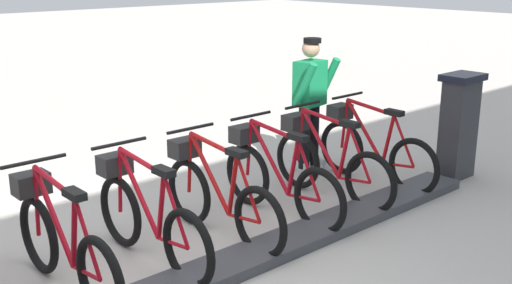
{
  "coord_description": "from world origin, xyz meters",
  "views": [
    {
      "loc": [
        -3.74,
        2.46,
        2.53
      ],
      "look_at": [
        0.5,
        -1.35,
        0.9
      ],
      "focal_mm": 43.88,
      "sensor_mm": 36.0,
      "label": 1
    }
  ],
  "objects_px": {
    "payment_kiosk": "(459,124)",
    "bike_docked_2": "(276,177)",
    "bike_docked_4": "(147,216)",
    "bike_docked_1": "(327,161)",
    "worker_near_rack": "(310,98)",
    "bike_docked_0": "(371,148)",
    "bike_docked_3": "(217,195)",
    "bike_docked_5": "(62,242)"
  },
  "relations": [
    {
      "from": "bike_docked_3",
      "to": "bike_docked_5",
      "type": "xyz_separation_m",
      "value": [
        0.0,
        1.56,
        0.0
      ]
    },
    {
      "from": "bike_docked_5",
      "to": "worker_near_rack",
      "type": "relative_size",
      "value": 1.04
    },
    {
      "from": "bike_docked_1",
      "to": "worker_near_rack",
      "type": "xyz_separation_m",
      "value": [
        0.88,
        -0.64,
        0.48
      ]
    },
    {
      "from": "bike_docked_0",
      "to": "bike_docked_4",
      "type": "xyz_separation_m",
      "value": [
        0.0,
        3.11,
        0.0
      ]
    },
    {
      "from": "payment_kiosk",
      "to": "bike_docked_4",
      "type": "relative_size",
      "value": 0.74
    },
    {
      "from": "bike_docked_0",
      "to": "bike_docked_1",
      "type": "height_order",
      "value": "same"
    },
    {
      "from": "bike_docked_4",
      "to": "bike_docked_5",
      "type": "relative_size",
      "value": 1.0
    },
    {
      "from": "bike_docked_5",
      "to": "payment_kiosk",
      "type": "bearing_deg",
      "value": -96.76
    },
    {
      "from": "payment_kiosk",
      "to": "bike_docked_2",
      "type": "height_order",
      "value": "payment_kiosk"
    },
    {
      "from": "bike_docked_1",
      "to": "bike_docked_4",
      "type": "height_order",
      "value": "same"
    },
    {
      "from": "payment_kiosk",
      "to": "bike_docked_3",
      "type": "xyz_separation_m",
      "value": [
        0.57,
        3.27,
        -0.24
      ]
    },
    {
      "from": "worker_near_rack",
      "to": "bike_docked_3",
      "type": "bearing_deg",
      "value": 111.76
    },
    {
      "from": "payment_kiosk",
      "to": "bike_docked_4",
      "type": "distance_m",
      "value": 4.09
    },
    {
      "from": "worker_near_rack",
      "to": "bike_docked_5",
      "type": "bearing_deg",
      "value": 103.16
    },
    {
      "from": "bike_docked_2",
      "to": "bike_docked_0",
      "type": "bearing_deg",
      "value": -90.0
    },
    {
      "from": "bike_docked_2",
      "to": "bike_docked_5",
      "type": "xyz_separation_m",
      "value": [
        0.0,
        2.33,
        0.0
      ]
    },
    {
      "from": "payment_kiosk",
      "to": "bike_docked_5",
      "type": "distance_m",
      "value": 4.87
    },
    {
      "from": "bike_docked_5",
      "to": "worker_near_rack",
      "type": "xyz_separation_m",
      "value": [
        0.88,
        -3.75,
        0.48
      ]
    },
    {
      "from": "bike_docked_0",
      "to": "bike_docked_3",
      "type": "bearing_deg",
      "value": 90.0
    },
    {
      "from": "payment_kiosk",
      "to": "bike_docked_2",
      "type": "xyz_separation_m",
      "value": [
        0.57,
        2.49,
        -0.24
      ]
    },
    {
      "from": "bike_docked_2",
      "to": "bike_docked_5",
      "type": "bearing_deg",
      "value": 90.0
    },
    {
      "from": "payment_kiosk",
      "to": "bike_docked_1",
      "type": "bearing_deg",
      "value": 71.55
    },
    {
      "from": "bike_docked_1",
      "to": "bike_docked_3",
      "type": "distance_m",
      "value": 1.56
    },
    {
      "from": "bike_docked_2",
      "to": "bike_docked_3",
      "type": "relative_size",
      "value": 1.0
    },
    {
      "from": "bike_docked_4",
      "to": "worker_near_rack",
      "type": "relative_size",
      "value": 1.04
    },
    {
      "from": "bike_docked_1",
      "to": "payment_kiosk",
      "type": "bearing_deg",
      "value": -108.45
    },
    {
      "from": "bike_docked_0",
      "to": "bike_docked_3",
      "type": "relative_size",
      "value": 1.0
    },
    {
      "from": "payment_kiosk",
      "to": "bike_docked_5",
      "type": "xyz_separation_m",
      "value": [
        0.57,
        4.83,
        -0.24
      ]
    },
    {
      "from": "bike_docked_1",
      "to": "bike_docked_4",
      "type": "xyz_separation_m",
      "value": [
        0.0,
        2.33,
        0.0
      ]
    },
    {
      "from": "bike_docked_1",
      "to": "bike_docked_4",
      "type": "bearing_deg",
      "value": 90.0
    },
    {
      "from": "bike_docked_1",
      "to": "bike_docked_4",
      "type": "relative_size",
      "value": 1.0
    },
    {
      "from": "payment_kiosk",
      "to": "worker_near_rack",
      "type": "bearing_deg",
      "value": 36.47
    },
    {
      "from": "bike_docked_3",
      "to": "worker_near_rack",
      "type": "height_order",
      "value": "worker_near_rack"
    },
    {
      "from": "bike_docked_4",
      "to": "payment_kiosk",
      "type": "bearing_deg",
      "value": -98.04
    },
    {
      "from": "bike_docked_2",
      "to": "bike_docked_4",
      "type": "xyz_separation_m",
      "value": [
        0.0,
        1.56,
        0.0
      ]
    },
    {
      "from": "bike_docked_2",
      "to": "bike_docked_4",
      "type": "height_order",
      "value": "same"
    },
    {
      "from": "payment_kiosk",
      "to": "worker_near_rack",
      "type": "relative_size",
      "value": 0.77
    },
    {
      "from": "worker_near_rack",
      "to": "bike_docked_2",
      "type": "bearing_deg",
      "value": 121.71
    },
    {
      "from": "bike_docked_4",
      "to": "bike_docked_2",
      "type": "bearing_deg",
      "value": -90.0
    },
    {
      "from": "bike_docked_0",
      "to": "worker_near_rack",
      "type": "xyz_separation_m",
      "value": [
        0.88,
        0.14,
        0.48
      ]
    },
    {
      "from": "payment_kiosk",
      "to": "bike_docked_3",
      "type": "height_order",
      "value": "payment_kiosk"
    },
    {
      "from": "bike_docked_4",
      "to": "bike_docked_5",
      "type": "bearing_deg",
      "value": 90.0
    }
  ]
}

